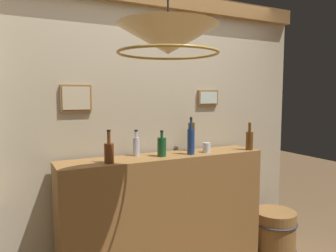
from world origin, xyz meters
TOP-DOWN VIEW (x-y plane):
  - panelled_rear_partition at (-0.00, 1.10)m, footprint 3.07×0.15m
  - bar_shelf_unit at (0.00, 0.85)m, footprint 1.76×0.35m
  - liquor_bottle_gin at (-0.50, 0.77)m, footprint 0.07×0.07m
  - liquor_bottle_vermouth at (0.81, 0.74)m, footprint 0.06×0.06m
  - liquor_bottle_rum at (-0.04, 0.82)m, footprint 0.07×0.07m
  - liquor_bottle_whiskey at (0.31, 0.95)m, footprint 0.06×0.06m
  - liquor_bottle_amaro at (-0.22, 0.94)m, footprint 0.06×0.06m
  - liquor_bottle_tequila at (0.21, 0.79)m, footprint 0.06×0.06m
  - glass_tumbler_rocks at (0.38, 0.81)m, footprint 0.07×0.07m
  - pendant_lamp at (-0.32, 0.17)m, footprint 0.59×0.59m
  - wooden_barrel at (1.14, 0.73)m, footprint 0.43×0.43m

SIDE VIEW (x-z plane):
  - wooden_barrel at x=1.14m, z-range 0.00..0.50m
  - bar_shelf_unit at x=0.00m, z-range 0.00..1.13m
  - glass_tumbler_rocks at x=0.38m, z-range 1.13..1.21m
  - liquor_bottle_rum at x=-0.04m, z-range 1.10..1.32m
  - liquor_bottle_gin at x=-0.50m, z-range 1.09..1.33m
  - liquor_bottle_amaro at x=-0.22m, z-range 1.10..1.32m
  - liquor_bottle_vermouth at x=0.81m, z-range 1.09..1.35m
  - liquor_bottle_tequila at x=0.21m, z-range 1.09..1.40m
  - liquor_bottle_whiskey at x=0.31m, z-range 1.10..1.41m
  - panelled_rear_partition at x=0.00m, z-range 0.08..2.60m
  - pendant_lamp at x=-0.32m, z-range 1.69..2.18m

